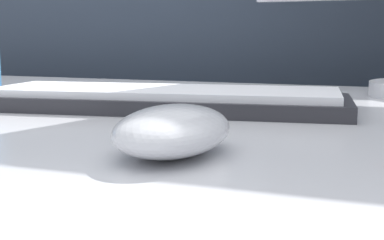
{
  "coord_description": "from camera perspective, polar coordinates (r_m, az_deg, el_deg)",
  "views": [
    {
      "loc": [
        0.07,
        -0.5,
        0.85
      ],
      "look_at": [
        -0.08,
        -0.13,
        0.79
      ],
      "focal_mm": 50.0,
      "sensor_mm": 36.0,
      "label": 1
    }
  ],
  "objects": [
    {
      "name": "keyboard",
      "position": [
        0.61,
        -3.06,
        2.25
      ],
      "size": [
        0.43,
        0.2,
        0.02
      ],
      "rotation": [
        0.0,
        0.0,
        0.15
      ],
      "color": "#28282D",
      "rests_on": "desk"
    },
    {
      "name": "computer_mouse_near",
      "position": [
        0.37,
        -2.04,
        -1.06
      ],
      "size": [
        0.09,
        0.13,
        0.03
      ],
      "rotation": [
        0.0,
        0.0,
        0.09
      ],
      "color": "silver",
      "rests_on": "desk"
    },
    {
      "name": "partition_panel",
      "position": [
        1.11,
        16.98,
        -8.63
      ],
      "size": [
        5.0,
        0.03,
        1.05
      ],
      "color": "#333D4C",
      "rests_on": "ground_plane"
    }
  ]
}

